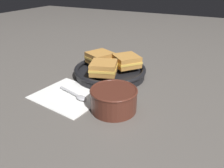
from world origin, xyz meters
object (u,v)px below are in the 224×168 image
at_px(spoon, 78,96).
at_px(skillet, 110,71).
at_px(sandwich_near_right, 104,68).
at_px(soup_bowl, 114,98).
at_px(sandwich_far_left, 127,61).
at_px(sandwich_near_left, 100,57).

distance_m(spoon, skillet, 0.22).
bearing_deg(sandwich_near_right, skillet, 97.92).
relative_size(soup_bowl, skillet, 0.40).
bearing_deg(sandwich_far_left, spoon, -104.84).
height_order(skillet, sandwich_near_right, sandwich_near_right).
distance_m(sandwich_near_left, sandwich_near_right, 0.12).
xyz_separation_m(soup_bowl, sandwich_near_right, (-0.12, 0.16, 0.02)).
height_order(soup_bowl, spoon, soup_bowl).
bearing_deg(sandwich_near_right, soup_bowl, -51.82).
height_order(soup_bowl, sandwich_near_right, sandwich_near_right).
distance_m(skillet, sandwich_near_right, 0.08).
height_order(spoon, skillet, skillet).
bearing_deg(skillet, soup_bowl, -59.76).
bearing_deg(sandwich_near_right, sandwich_near_left, 126.98).
distance_m(soup_bowl, sandwich_near_left, 0.32).
distance_m(skillet, sandwich_far_left, 0.08).
height_order(soup_bowl, skillet, soup_bowl).
distance_m(sandwich_near_left, sandwich_far_left, 0.12).
relative_size(skillet, sandwich_near_left, 2.82).
xyz_separation_m(sandwich_near_left, sandwich_far_left, (0.12, 0.01, 0.00)).
height_order(skillet, sandwich_near_left, sandwich_near_left).
height_order(soup_bowl, sandwich_near_left, sandwich_near_left).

